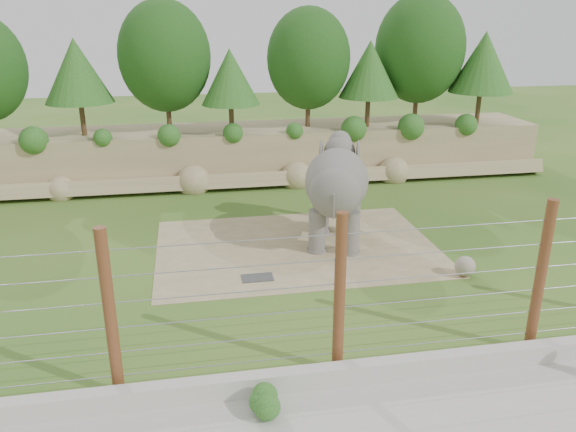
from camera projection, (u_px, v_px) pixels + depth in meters
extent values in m
plane|color=#32631E|center=(299.00, 286.00, 17.51)|extent=(90.00, 90.00, 0.00)
cube|color=#91805C|center=(250.00, 151.00, 29.11)|extent=(30.00, 4.00, 2.50)
cube|color=#91805C|center=(256.00, 180.00, 27.29)|extent=(30.00, 1.37, 1.07)
cylinder|color=#3F2B19|center=(83.00, 119.00, 26.60)|extent=(0.24, 0.24, 1.58)
sphere|color=#17440F|center=(77.00, 73.00, 25.88)|extent=(3.60, 3.60, 3.60)
cylinder|color=#3F2B19|center=(169.00, 111.00, 27.68)|extent=(0.24, 0.24, 1.92)
sphere|color=#17440F|center=(165.00, 56.00, 26.79)|extent=(4.40, 4.40, 4.40)
cylinder|color=#3F2B19|center=(232.00, 119.00, 27.17)|extent=(0.24, 0.24, 1.40)
sphere|color=#17440F|center=(230.00, 78.00, 26.52)|extent=(3.20, 3.20, 3.20)
cylinder|color=#3F2B19|center=(308.00, 109.00, 28.69)|extent=(0.24, 0.24, 1.82)
sphere|color=#17440F|center=(308.00, 59.00, 27.85)|extent=(4.16, 4.16, 4.16)
cylinder|color=#3F2B19|center=(368.00, 112.00, 28.70)|extent=(0.24, 0.24, 1.50)
sphere|color=#17440F|center=(370.00, 71.00, 28.00)|extent=(3.44, 3.44, 3.44)
cylinder|color=#3F2B19|center=(416.00, 102.00, 30.04)|extent=(0.24, 0.24, 2.03)
sphere|color=#17440F|center=(420.00, 49.00, 29.10)|extent=(4.64, 4.64, 4.64)
cylinder|color=#3F2B19|center=(478.00, 108.00, 29.50)|extent=(0.24, 0.24, 1.64)
sphere|color=#17440F|center=(483.00, 64.00, 28.74)|extent=(3.76, 3.76, 3.76)
cube|color=#938457|center=(297.00, 247.00, 20.36)|extent=(10.00, 7.00, 0.02)
cube|color=#262628|center=(257.00, 278.00, 17.96)|extent=(1.00, 0.60, 0.03)
sphere|color=gray|center=(465.00, 266.00, 18.02)|extent=(0.66, 0.66, 0.66)
cube|color=#B4B2A8|center=(343.00, 374.00, 12.80)|extent=(26.00, 0.35, 0.50)
cylinder|color=#602D1A|center=(110.00, 316.00, 11.82)|extent=(0.26, 0.26, 4.00)
cylinder|color=#602D1A|center=(339.00, 296.00, 12.67)|extent=(0.26, 0.26, 4.00)
cylinder|color=#602D1A|center=(540.00, 278.00, 13.51)|extent=(0.26, 0.26, 4.00)
cylinder|color=#95959B|center=(337.00, 353.00, 13.18)|extent=(20.00, 0.02, 0.02)
cylinder|color=#95959B|center=(338.00, 330.00, 12.97)|extent=(20.00, 0.02, 0.02)
cylinder|color=#95959B|center=(339.00, 307.00, 12.77)|extent=(20.00, 0.02, 0.02)
cylinder|color=#95959B|center=(340.00, 284.00, 12.56)|extent=(20.00, 0.02, 0.02)
cylinder|color=#95959B|center=(341.00, 259.00, 12.36)|extent=(20.00, 0.02, 0.02)
cylinder|color=#95959B|center=(342.00, 234.00, 12.15)|extent=(20.00, 0.02, 0.02)
sphere|color=#1C5318|center=(270.00, 404.00, 11.73)|extent=(0.61, 0.61, 0.61)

